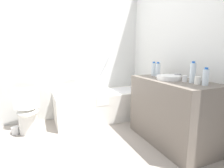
# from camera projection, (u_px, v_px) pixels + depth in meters

# --- Properties ---
(ground_plane) EXTENTS (4.09, 4.09, 0.00)m
(ground_plane) POSITION_uv_depth(u_px,v_px,m) (79.00, 148.00, 2.42)
(ground_plane) COLOR #9E9389
(wall_back_tiled) EXTENTS (3.49, 0.10, 2.56)m
(wall_back_tiled) POSITION_uv_depth(u_px,v_px,m) (61.00, 50.00, 3.33)
(wall_back_tiled) COLOR silver
(wall_back_tiled) RESTS_ON ground_plane
(wall_right_mirror) EXTENTS (0.10, 2.82, 2.56)m
(wall_right_mirror) POSITION_uv_depth(u_px,v_px,m) (178.00, 50.00, 2.80)
(wall_right_mirror) COLOR silver
(wall_right_mirror) RESTS_ON ground_plane
(bathtub) EXTENTS (1.69, 0.69, 1.16)m
(bathtub) POSITION_uv_depth(u_px,v_px,m) (102.00, 104.00, 3.40)
(bathtub) COLOR white
(bathtub) RESTS_ON ground_plane
(toilet) EXTENTS (0.39, 0.51, 0.69)m
(toilet) POSITION_uv_depth(u_px,v_px,m) (28.00, 112.00, 2.86)
(toilet) COLOR white
(toilet) RESTS_ON ground_plane
(vanity_counter) EXTENTS (0.61, 1.22, 0.89)m
(vanity_counter) POSITION_uv_depth(u_px,v_px,m) (171.00, 112.00, 2.51)
(vanity_counter) COLOR #6B6056
(vanity_counter) RESTS_ON ground_plane
(sink_basin) EXTENTS (0.32, 0.32, 0.06)m
(sink_basin) POSITION_uv_depth(u_px,v_px,m) (169.00, 78.00, 2.44)
(sink_basin) COLOR white
(sink_basin) RESTS_ON vanity_counter
(sink_faucet) EXTENTS (0.12, 0.15, 0.08)m
(sink_faucet) POSITION_uv_depth(u_px,v_px,m) (180.00, 76.00, 2.51)
(sink_faucet) COLOR #B3B3B8
(sink_faucet) RESTS_ON vanity_counter
(water_bottle_0) EXTENTS (0.07, 0.07, 0.22)m
(water_bottle_0) POSITION_uv_depth(u_px,v_px,m) (158.00, 70.00, 2.72)
(water_bottle_0) COLOR silver
(water_bottle_0) RESTS_ON vanity_counter
(water_bottle_1) EXTENTS (0.07, 0.07, 0.26)m
(water_bottle_1) POSITION_uv_depth(u_px,v_px,m) (193.00, 73.00, 2.18)
(water_bottle_1) COLOR silver
(water_bottle_1) RESTS_ON vanity_counter
(water_bottle_2) EXTENTS (0.07, 0.07, 0.20)m
(water_bottle_2) POSITION_uv_depth(u_px,v_px,m) (206.00, 77.00, 2.03)
(water_bottle_2) COLOR silver
(water_bottle_2) RESTS_ON vanity_counter
(water_bottle_3) EXTENTS (0.07, 0.07, 0.22)m
(water_bottle_3) POSITION_uv_depth(u_px,v_px,m) (154.00, 69.00, 2.82)
(water_bottle_3) COLOR silver
(water_bottle_3) RESTS_ON vanity_counter
(drinking_glass_0) EXTENTS (0.07, 0.07, 0.09)m
(drinking_glass_0) POSITION_uv_depth(u_px,v_px,m) (198.00, 80.00, 2.10)
(drinking_glass_0) COLOR white
(drinking_glass_0) RESTS_ON vanity_counter
(drinking_glass_1) EXTENTS (0.06, 0.06, 0.08)m
(drinking_glass_1) POSITION_uv_depth(u_px,v_px,m) (185.00, 79.00, 2.28)
(drinking_glass_1) COLOR white
(drinking_glass_1) RESTS_ON vanity_counter
(soap_dish) EXTENTS (0.09, 0.06, 0.02)m
(soap_dish) POSITION_uv_depth(u_px,v_px,m) (166.00, 77.00, 2.66)
(soap_dish) COLOR white
(soap_dish) RESTS_ON vanity_counter
(toilet_paper_roll) EXTENTS (0.11, 0.11, 0.11)m
(toilet_paper_roll) POSITION_uv_depth(u_px,v_px,m) (15.00, 130.00, 2.81)
(toilet_paper_roll) COLOR white
(toilet_paper_roll) RESTS_ON ground_plane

